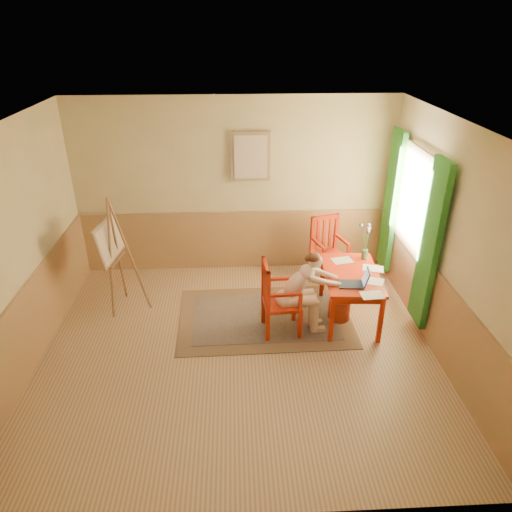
{
  "coord_description": "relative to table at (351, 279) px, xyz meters",
  "views": [
    {
      "loc": [
        -0.02,
        -4.78,
        3.78
      ],
      "look_at": [
        0.25,
        0.55,
        1.05
      ],
      "focal_mm": 32.76,
      "sensor_mm": 36.0,
      "label": 1
    }
  ],
  "objects": [
    {
      "name": "room",
      "position": [
        -1.54,
        -0.63,
        0.77
      ],
      "size": [
        5.04,
        4.54,
        2.84
      ],
      "color": "tan",
      "rests_on": "ground"
    },
    {
      "name": "wainscot",
      "position": [
        -1.54,
        0.17,
        -0.13
      ],
      "size": [
        5.0,
        4.5,
        1.0
      ],
      "color": "tan",
      "rests_on": "room"
    },
    {
      "name": "window",
      "position": [
        0.87,
        0.47,
        0.71
      ],
      "size": [
        0.12,
        2.01,
        2.2
      ],
      "color": "white",
      "rests_on": "room"
    },
    {
      "name": "wall_portrait",
      "position": [
        -1.29,
        1.58,
        1.27
      ],
      "size": [
        0.6,
        0.05,
        0.76
      ],
      "color": "#9C7B57",
      "rests_on": "room"
    },
    {
      "name": "rug",
      "position": [
        -1.17,
        0.05,
        -0.62
      ],
      "size": [
        2.43,
        1.65,
        0.02
      ],
      "color": "#8C7251",
      "rests_on": "room"
    },
    {
      "name": "table",
      "position": [
        0.0,
        0.0,
        0.0
      ],
      "size": [
        0.8,
        1.25,
        0.72
      ],
      "color": "red",
      "rests_on": "room"
    },
    {
      "name": "chair_left",
      "position": [
        -1.02,
        -0.27,
        -0.11
      ],
      "size": [
        0.51,
        0.49,
        1.04
      ],
      "color": "red",
      "rests_on": "room"
    },
    {
      "name": "chair_back",
      "position": [
        -0.11,
        1.07,
        -0.1
      ],
      "size": [
        0.59,
        0.6,
        1.06
      ],
      "color": "red",
      "rests_on": "room"
    },
    {
      "name": "figure",
      "position": [
        -0.71,
        -0.25,
        0.01
      ],
      "size": [
        0.87,
        0.4,
        1.16
      ],
      "color": "beige",
      "rests_on": "room"
    },
    {
      "name": "laptop",
      "position": [
        -0.03,
        -0.31,
        0.14
      ],
      "size": [
        0.4,
        0.26,
        0.23
      ],
      "color": "#1E2338",
      "rests_on": "table"
    },
    {
      "name": "papers",
      "position": [
        0.15,
        -0.08,
        0.09
      ],
      "size": [
        0.69,
        1.17,
        0.0
      ],
      "color": "white",
      "rests_on": "table"
    },
    {
      "name": "vase",
      "position": [
        0.27,
        0.42,
        0.33
      ],
      "size": [
        0.18,
        0.26,
        0.52
      ],
      "color": "#3F724C",
      "rests_on": "table"
    },
    {
      "name": "wastebasket",
      "position": [
        -0.13,
        -0.02,
        -0.47
      ],
      "size": [
        0.4,
        0.4,
        0.32
      ],
      "primitive_type": "cylinder",
      "rotation": [
        0.0,
        0.0,
        0.45
      ],
      "color": "#C74124",
      "rests_on": "room"
    },
    {
      "name": "easel",
      "position": [
        -3.25,
        0.45,
        0.37
      ],
      "size": [
        0.61,
        0.76,
        1.69
      ],
      "color": "#91623C",
      "rests_on": "room"
    }
  ]
}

